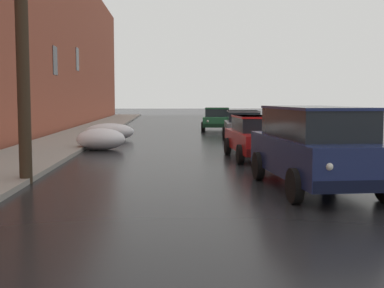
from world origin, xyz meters
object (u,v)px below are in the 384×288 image
(bare_tree_second_along_sidewalk, at_px, (21,44))
(sedan_grey_parked_kerbside_mid, at_px, (243,125))
(suv_darkblue_approaching_near_lane, at_px, (314,145))
(sedan_green_parked_far_down_block, at_px, (217,119))
(sedan_red_parked_kerbside_close, at_px, (260,136))

(bare_tree_second_along_sidewalk, height_order, sedan_grey_parked_kerbside_mid, bare_tree_second_along_sidewalk)
(bare_tree_second_along_sidewalk, relative_size, suv_darkblue_approaching_near_lane, 1.38)
(bare_tree_second_along_sidewalk, bearing_deg, sedan_grey_parked_kerbside_mid, 60.08)
(suv_darkblue_approaching_near_lane, xyz_separation_m, sedan_green_parked_far_down_block, (-0.15, 20.79, -0.24))
(suv_darkblue_approaching_near_lane, bearing_deg, sedan_red_parked_kerbside_close, 91.62)
(sedan_grey_parked_kerbside_mid, bearing_deg, sedan_green_parked_far_down_block, 93.85)
(sedan_red_parked_kerbside_close, distance_m, sedan_grey_parked_kerbside_mid, 7.34)
(suv_darkblue_approaching_near_lane, distance_m, sedan_green_parked_far_down_block, 20.79)
(bare_tree_second_along_sidewalk, xyz_separation_m, suv_darkblue_approaching_near_lane, (6.58, -1.07, -2.26))
(sedan_red_parked_kerbside_close, bearing_deg, sedan_grey_parked_kerbside_mid, 85.86)
(sedan_green_parked_far_down_block, bearing_deg, suv_darkblue_approaching_near_lane, -89.59)
(sedan_red_parked_kerbside_close, bearing_deg, bare_tree_second_along_sidewalk, -143.48)
(sedan_green_parked_far_down_block, bearing_deg, sedan_red_parked_kerbside_close, -90.06)
(bare_tree_second_along_sidewalk, distance_m, sedan_green_parked_far_down_block, 20.89)
(sedan_grey_parked_kerbside_mid, bearing_deg, suv_darkblue_approaching_near_lane, -91.59)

